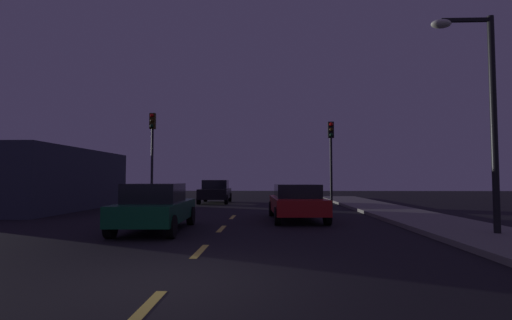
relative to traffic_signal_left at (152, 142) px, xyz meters
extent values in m
plane|color=black|center=(5.06, -8.01, -3.74)|extent=(80.00, 80.00, 0.00)
cube|color=gray|center=(12.56, -8.01, -3.67)|extent=(3.00, 40.00, 0.15)
cube|color=#EACC4C|center=(5.06, -16.21, -3.74)|extent=(0.16, 1.60, 0.01)
cube|color=#EACC4C|center=(5.06, -12.41, -3.74)|extent=(0.16, 1.60, 0.01)
cube|color=#EACC4C|center=(5.06, -8.61, -3.74)|extent=(0.16, 1.60, 0.01)
cube|color=#EACC4C|center=(5.06, -4.81, -3.74)|extent=(0.16, 1.60, 0.01)
cylinder|color=#2D2D30|center=(0.00, 0.02, -1.05)|extent=(0.14, 0.14, 5.39)
cube|color=#382D0C|center=(0.00, 0.02, 1.19)|extent=(0.32, 0.24, 0.90)
sphere|color=red|center=(0.00, -0.14, 1.49)|extent=(0.20, 0.20, 0.20)
sphere|color=#3F2D0C|center=(0.00, -0.14, 1.19)|extent=(0.20, 0.20, 0.20)
sphere|color=#0C3319|center=(0.00, -0.14, 0.89)|extent=(0.20, 0.20, 0.20)
cylinder|color=black|center=(10.09, 0.02, -1.33)|extent=(0.14, 0.14, 4.84)
cube|color=black|center=(10.09, 0.02, 0.64)|extent=(0.32, 0.24, 0.90)
sphere|color=red|center=(10.09, -0.14, 0.94)|extent=(0.20, 0.20, 0.20)
sphere|color=#3F2D0C|center=(10.09, -0.14, 0.64)|extent=(0.20, 0.20, 0.20)
sphere|color=#0C3319|center=(10.09, -0.14, 0.34)|extent=(0.20, 0.20, 0.20)
cube|color=#B21919|center=(7.71, -5.87, -3.14)|extent=(2.13, 4.52, 0.58)
cube|color=black|center=(7.72, -6.09, -2.59)|extent=(1.77, 2.08, 0.52)
cylinder|color=black|center=(6.74, -4.26, -3.42)|extent=(0.25, 0.65, 0.64)
cylinder|color=black|center=(8.50, -4.16, -3.42)|extent=(0.25, 0.65, 0.64)
cylinder|color=black|center=(6.92, -7.58, -3.42)|extent=(0.25, 0.65, 0.64)
cylinder|color=black|center=(8.69, -7.48, -3.42)|extent=(0.25, 0.65, 0.64)
cube|color=#0F4C2D|center=(3.05, -9.11, -3.13)|extent=(1.95, 4.29, 0.58)
cube|color=black|center=(3.06, -9.32, -2.55)|extent=(1.64, 1.96, 0.58)
cylinder|color=black|center=(2.16, -7.58, -3.42)|extent=(0.24, 0.65, 0.64)
cylinder|color=black|center=(3.82, -7.52, -3.42)|extent=(0.24, 0.65, 0.64)
cylinder|color=black|center=(2.28, -10.71, -3.42)|extent=(0.24, 0.65, 0.64)
cylinder|color=black|center=(3.94, -10.64, -3.42)|extent=(0.24, 0.65, 0.64)
cube|color=black|center=(2.95, 4.63, -3.10)|extent=(2.00, 4.14, 0.66)
cube|color=black|center=(2.94, 4.83, -2.47)|extent=(1.71, 1.88, 0.60)
cylinder|color=black|center=(3.87, 3.16, -3.42)|extent=(0.24, 0.65, 0.64)
cylinder|color=black|center=(2.10, 3.11, -3.42)|extent=(0.24, 0.65, 0.64)
cylinder|color=black|center=(3.79, 6.15, -3.42)|extent=(0.24, 0.65, 0.64)
cylinder|color=black|center=(2.02, 6.10, -3.42)|extent=(0.24, 0.65, 0.64)
cylinder|color=black|center=(12.86, -10.35, -0.64)|extent=(0.18, 0.18, 6.21)
cube|color=black|center=(12.18, -10.35, 2.37)|extent=(1.37, 0.10, 0.10)
ellipsoid|color=silver|center=(11.49, -10.35, 2.27)|extent=(0.56, 0.36, 0.24)
cube|color=#333847|center=(-5.85, -1.21, -2.14)|extent=(5.83, 9.88, 3.22)
camera|label=1|loc=(6.61, -20.83, -2.13)|focal=26.13mm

